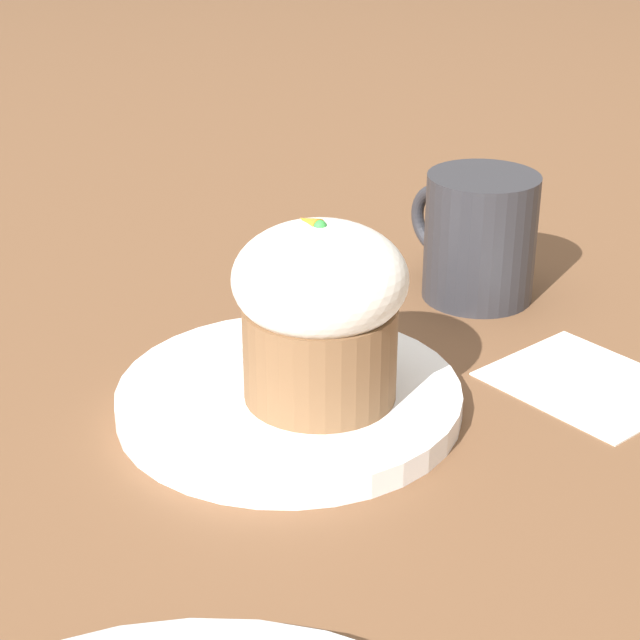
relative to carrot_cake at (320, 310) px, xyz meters
name	(u,v)px	position (x,y,z in m)	size (l,w,h in m)	color
ground_plane	(289,410)	(0.02, 0.01, -0.07)	(4.00, 4.00, 0.00)	brown
dessert_plate	(289,399)	(0.02, 0.01, -0.06)	(0.20, 0.20, 0.02)	white
carrot_cake	(320,310)	(0.00, 0.00, 0.00)	(0.10, 0.10, 0.11)	brown
spoon	(306,377)	(0.02, 0.00, -0.05)	(0.13, 0.06, 0.01)	silver
coffee_cup	(478,236)	(0.07, -0.20, -0.02)	(0.11, 0.08, 0.09)	#2D2D33
paper_napkin	(587,382)	(-0.07, -0.16, -0.07)	(0.11, 0.10, 0.00)	white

